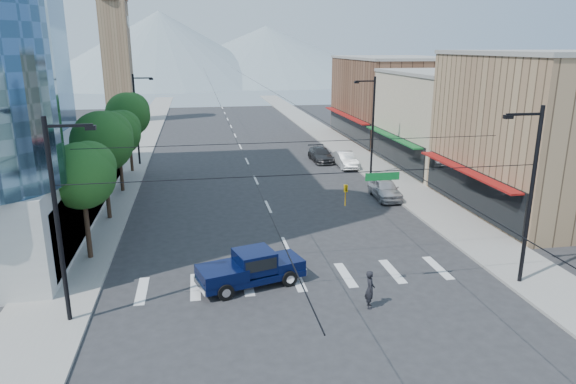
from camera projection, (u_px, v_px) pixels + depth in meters
name	position (u px, v px, depth m)	size (l,w,h in m)	color
ground	(307.00, 292.00, 25.17)	(160.00, 160.00, 0.00)	#28282B
sidewalk_left	(138.00, 146.00, 60.98)	(4.00, 120.00, 0.15)	gray
sidewalk_right	(333.00, 140.00, 65.03)	(4.00, 120.00, 0.15)	gray
shop_near	(553.00, 135.00, 36.49)	(12.00, 14.00, 11.00)	#8C6B4C
shop_mid	(456.00, 121.00, 50.01)	(12.00, 14.00, 9.00)	tan
shop_far	(395.00, 100.00, 65.02)	(12.00, 18.00, 10.00)	brown
clock_tower	(116.00, 52.00, 78.13)	(4.80, 4.80, 20.40)	#8C6B4C
mountain_left	(161.00, 47.00, 161.57)	(80.00, 80.00, 22.00)	gray
mountain_right	(267.00, 53.00, 177.48)	(90.00, 90.00, 18.00)	gray
tree_near	(84.00, 173.00, 27.70)	(3.65, 3.64, 6.71)	black
tree_midnear	(104.00, 140.00, 34.16)	(4.09, 4.09, 7.52)	black
tree_midfar	(119.00, 132.00, 40.95)	(3.65, 3.64, 6.71)	black
tree_far	(129.00, 113.00, 47.41)	(4.09, 4.09, 7.52)	black
signal_rig	(317.00, 208.00, 22.98)	(21.80, 0.20, 9.00)	black
lamp_pole_nw	(137.00, 116.00, 50.40)	(2.00, 0.25, 9.00)	black
lamp_pole_ne	(372.00, 122.00, 46.43)	(2.00, 0.25, 9.00)	black
pickup_truck	(251.00, 268.00, 25.60)	(5.68, 3.28, 1.82)	#070F36
pedestrian	(370.00, 289.00, 23.45)	(0.66, 0.43, 1.82)	black
parked_car_near	(385.00, 189.00, 40.34)	(1.85, 4.59, 1.56)	#A9A9AD
parked_car_mid	(346.00, 160.00, 50.67)	(1.59, 4.56, 1.50)	white
parked_car_far	(321.00, 155.00, 53.27)	(1.98, 4.87, 1.41)	#2A2A2C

